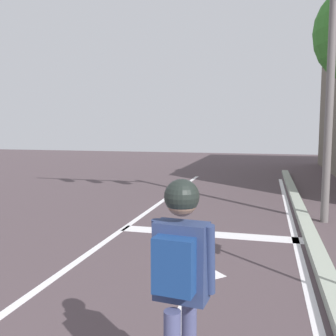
# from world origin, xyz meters

# --- Properties ---
(lane_line_center) EXTENTS (0.12, 20.00, 0.01)m
(lane_line_center) POSITION_xyz_m (-0.01, 6.00, 0.00)
(lane_line_center) COLOR silver
(lane_line_center) RESTS_ON ground
(lane_line_curbside) EXTENTS (0.12, 20.00, 0.01)m
(lane_line_curbside) POSITION_xyz_m (3.19, 6.00, 0.00)
(lane_line_curbside) COLOR silver
(lane_line_curbside) RESTS_ON ground
(stop_bar) EXTENTS (3.35, 0.40, 0.01)m
(stop_bar) POSITION_xyz_m (1.66, 7.95, 0.00)
(stop_bar) COLOR silver
(stop_bar) RESTS_ON ground
(lane_arrow_stem) EXTENTS (0.16, 1.40, 0.01)m
(lane_arrow_stem) POSITION_xyz_m (1.83, 5.12, 0.00)
(lane_arrow_stem) COLOR silver
(lane_arrow_stem) RESTS_ON ground
(lane_arrow_head) EXTENTS (0.71, 0.71, 0.01)m
(lane_arrow_head) POSITION_xyz_m (1.83, 5.97, 0.00)
(lane_arrow_head) COLOR silver
(lane_arrow_head) RESTS_ON ground
(curb_strip) EXTENTS (0.24, 24.00, 0.14)m
(curb_strip) POSITION_xyz_m (3.44, 6.00, 0.07)
(curb_strip) COLOR #9AA293
(curb_strip) RESTS_ON ground
(skater) EXTENTS (0.44, 0.60, 1.56)m
(skater) POSITION_xyz_m (2.12, 3.47, 1.06)
(skater) COLOR #464A73
(skater) RESTS_ON skateboard
(traffic_signal_mast) EXTENTS (4.49, 0.34, 5.91)m
(traffic_signal_mast) POSITION_xyz_m (2.62, 9.44, 4.24)
(traffic_signal_mast) COLOR #615C5A
(traffic_signal_mast) RESTS_ON ground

